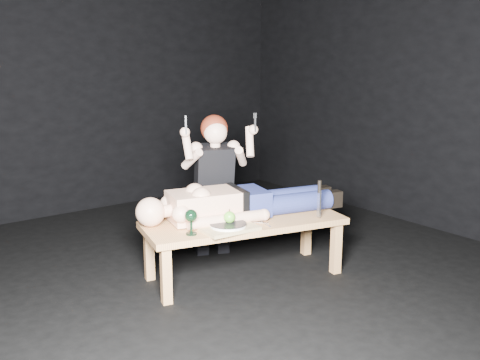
# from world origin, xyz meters

# --- Properties ---
(ground) EXTENTS (5.00, 5.00, 0.00)m
(ground) POSITION_xyz_m (0.00, 0.00, 0.00)
(ground) COLOR black
(ground) RESTS_ON ground
(back_wall) EXTENTS (5.00, 0.00, 5.00)m
(back_wall) POSITION_xyz_m (0.00, 2.50, 1.50)
(back_wall) COLOR black
(back_wall) RESTS_ON ground
(table) EXTENTS (1.60, 0.91, 0.45)m
(table) POSITION_xyz_m (0.29, -0.02, 0.23)
(table) COLOR tan
(table) RESTS_ON ground
(lying_man) EXTENTS (1.64, 0.83, 0.27)m
(lying_man) POSITION_xyz_m (0.36, 0.08, 0.59)
(lying_man) COLOR #DAAA88
(lying_man) RESTS_ON table
(kneeling_woman) EXTENTS (0.88, 0.93, 1.24)m
(kneeling_woman) POSITION_xyz_m (0.37, 0.52, 0.62)
(kneeling_woman) COLOR black
(kneeling_woman) RESTS_ON ground
(serving_tray) EXTENTS (0.41, 0.31, 0.02)m
(serving_tray) POSITION_xyz_m (0.06, -0.13, 0.46)
(serving_tray) COLOR tan
(serving_tray) RESTS_ON table
(plate) EXTENTS (0.28, 0.28, 0.02)m
(plate) POSITION_xyz_m (0.06, -0.13, 0.48)
(plate) COLOR white
(plate) RESTS_ON serving_tray
(apple) EXTENTS (0.08, 0.08, 0.08)m
(apple) POSITION_xyz_m (0.08, -0.12, 0.54)
(apple) COLOR green
(apple) RESTS_ON plate
(goblet) EXTENTS (0.11, 0.11, 0.18)m
(goblet) POSITION_xyz_m (-0.21, -0.07, 0.54)
(goblet) COLOR black
(goblet) RESTS_ON table
(fork_flat) EXTENTS (0.03, 0.16, 0.01)m
(fork_flat) POSITION_xyz_m (-0.11, -0.07, 0.45)
(fork_flat) COLOR #B2B2B7
(fork_flat) RESTS_ON table
(knife_flat) EXTENTS (0.05, 0.16, 0.01)m
(knife_flat) POSITION_xyz_m (0.35, -0.20, 0.45)
(knife_flat) COLOR #B2B2B7
(knife_flat) RESTS_ON table
(spoon_flat) EXTENTS (0.12, 0.13, 0.01)m
(spoon_flat) POSITION_xyz_m (0.33, -0.14, 0.45)
(spoon_flat) COLOR #B2B2B7
(spoon_flat) RESTS_ON table
(carving_knife) EXTENTS (0.05, 0.05, 0.30)m
(carving_knife) POSITION_xyz_m (0.77, -0.33, 0.60)
(carving_knife) COLOR #B2B2B7
(carving_knife) RESTS_ON table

